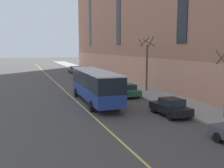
{
  "coord_description": "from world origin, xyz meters",
  "views": [
    {
      "loc": [
        -7.23,
        -26.69,
        5.97
      ],
      "look_at": [
        2.82,
        1.15,
        1.8
      ],
      "focal_mm": 42.0,
      "sensor_mm": 36.0,
      "label": 1
    }
  ],
  "objects_px": {
    "parked_car_black_0": "(91,76)",
    "parked_car_darkgray_4": "(74,70)",
    "street_tree_mid_block": "(147,63)",
    "city_bus": "(95,84)",
    "parked_car_green_2": "(127,90)",
    "parked_car_black_6": "(170,107)",
    "parked_car_white_5": "(109,83)",
    "fire_hydrant": "(93,75)",
    "parked_car_white_1": "(80,72)"
  },
  "relations": [
    {
      "from": "parked_car_white_5",
      "to": "city_bus",
      "type": "bearing_deg",
      "value": -117.63
    },
    {
      "from": "fire_hydrant",
      "to": "parked_car_darkgray_4",
      "type": "bearing_deg",
      "value": 100.38
    },
    {
      "from": "parked_car_black_0",
      "to": "parked_car_green_2",
      "type": "height_order",
      "value": "same"
    },
    {
      "from": "parked_car_black_6",
      "to": "parked_car_green_2",
      "type": "bearing_deg",
      "value": 90.03
    },
    {
      "from": "street_tree_mid_block",
      "to": "parked_car_white_5",
      "type": "bearing_deg",
      "value": 129.06
    },
    {
      "from": "city_bus",
      "to": "street_tree_mid_block",
      "type": "height_order",
      "value": "street_tree_mid_block"
    },
    {
      "from": "parked_car_white_5",
      "to": "fire_hydrant",
      "type": "relative_size",
      "value": 6.59
    },
    {
      "from": "parked_car_white_5",
      "to": "street_tree_mid_block",
      "type": "distance_m",
      "value": 6.67
    },
    {
      "from": "city_bus",
      "to": "fire_hydrant",
      "type": "distance_m",
      "value": 24.65
    },
    {
      "from": "parked_car_darkgray_4",
      "to": "fire_hydrant",
      "type": "bearing_deg",
      "value": -79.62
    },
    {
      "from": "parked_car_green_2",
      "to": "parked_car_black_6",
      "type": "xyz_separation_m",
      "value": [
        0.0,
        -9.79,
        -0.0
      ]
    },
    {
      "from": "parked_car_green_2",
      "to": "parked_car_darkgray_4",
      "type": "distance_m",
      "value": 31.22
    },
    {
      "from": "parked_car_darkgray_4",
      "to": "parked_car_black_6",
      "type": "xyz_separation_m",
      "value": [
        0.12,
        -41.0,
        -0.0
      ]
    },
    {
      "from": "parked_car_white_1",
      "to": "parked_car_darkgray_4",
      "type": "bearing_deg",
      "value": 90.12
    },
    {
      "from": "parked_car_white_1",
      "to": "city_bus",
      "type": "bearing_deg",
      "value": -99.62
    },
    {
      "from": "parked_car_black_6",
      "to": "fire_hydrant",
      "type": "height_order",
      "value": "parked_car_black_6"
    },
    {
      "from": "city_bus",
      "to": "parked_car_black_0",
      "type": "height_order",
      "value": "city_bus"
    },
    {
      "from": "parked_car_white_1",
      "to": "parked_car_white_5",
      "type": "bearing_deg",
      "value": -89.49
    },
    {
      "from": "city_bus",
      "to": "parked_car_green_2",
      "type": "xyz_separation_m",
      "value": [
        4.75,
        2.46,
        -1.26
      ]
    },
    {
      "from": "parked_car_black_6",
      "to": "street_tree_mid_block",
      "type": "height_order",
      "value": "street_tree_mid_block"
    },
    {
      "from": "parked_car_white_5",
      "to": "parked_car_green_2",
      "type": "bearing_deg",
      "value": -90.5
    },
    {
      "from": "parked_car_black_0",
      "to": "parked_car_white_5",
      "type": "height_order",
      "value": "same"
    },
    {
      "from": "city_bus",
      "to": "parked_car_black_6",
      "type": "height_order",
      "value": "city_bus"
    },
    {
      "from": "street_tree_mid_block",
      "to": "parked_car_white_1",
      "type": "bearing_deg",
      "value": 99.66
    },
    {
      "from": "parked_car_green_2",
      "to": "parked_car_black_6",
      "type": "height_order",
      "value": "same"
    },
    {
      "from": "parked_car_darkgray_4",
      "to": "street_tree_mid_block",
      "type": "height_order",
      "value": "street_tree_mid_block"
    },
    {
      "from": "parked_car_white_1",
      "to": "fire_hydrant",
      "type": "bearing_deg",
      "value": -63.8
    },
    {
      "from": "parked_car_darkgray_4",
      "to": "parked_car_white_5",
      "type": "height_order",
      "value": "same"
    },
    {
      "from": "parked_car_white_5",
      "to": "street_tree_mid_block",
      "type": "xyz_separation_m",
      "value": [
        3.72,
        -4.59,
        3.09
      ]
    },
    {
      "from": "parked_car_black_0",
      "to": "parked_car_darkgray_4",
      "type": "distance_m",
      "value": 15.33
    },
    {
      "from": "parked_car_white_1",
      "to": "street_tree_mid_block",
      "type": "xyz_separation_m",
      "value": [
        3.89,
        -22.82,
        3.1
      ]
    },
    {
      "from": "parked_car_darkgray_4",
      "to": "fire_hydrant",
      "type": "height_order",
      "value": "parked_car_darkgray_4"
    },
    {
      "from": "parked_car_white_1",
      "to": "fire_hydrant",
      "type": "xyz_separation_m",
      "value": [
        1.8,
        -3.67,
        -0.29
      ]
    },
    {
      "from": "parked_car_white_1",
      "to": "parked_car_green_2",
      "type": "distance_m",
      "value": 24.96
    },
    {
      "from": "parked_car_black_0",
      "to": "parked_car_darkgray_4",
      "type": "height_order",
      "value": "same"
    },
    {
      "from": "street_tree_mid_block",
      "to": "parked_car_black_0",
      "type": "bearing_deg",
      "value": 105.7
    },
    {
      "from": "parked_car_darkgray_4",
      "to": "parked_car_white_1",
      "type": "bearing_deg",
      "value": -89.88
    },
    {
      "from": "fire_hydrant",
      "to": "parked_car_black_6",
      "type": "bearing_deg",
      "value": -93.13
    },
    {
      "from": "parked_car_black_0",
      "to": "fire_hydrant",
      "type": "relative_size",
      "value": 6.23
    },
    {
      "from": "city_bus",
      "to": "street_tree_mid_block",
      "type": "relative_size",
      "value": 1.68
    },
    {
      "from": "parked_car_darkgray_4",
      "to": "parked_car_black_6",
      "type": "height_order",
      "value": "same"
    },
    {
      "from": "parked_car_white_5",
      "to": "fire_hydrant",
      "type": "height_order",
      "value": "parked_car_white_5"
    },
    {
      "from": "fire_hydrant",
      "to": "city_bus",
      "type": "bearing_deg",
      "value": -105.2
    },
    {
      "from": "city_bus",
      "to": "parked_car_black_0",
      "type": "bearing_deg",
      "value": 75.72
    },
    {
      "from": "parked_car_white_5",
      "to": "fire_hydrant",
      "type": "xyz_separation_m",
      "value": [
        1.64,
        14.56,
        -0.29
      ]
    },
    {
      "from": "city_bus",
      "to": "parked_car_green_2",
      "type": "height_order",
      "value": "city_bus"
    },
    {
      "from": "parked_car_darkgray_4",
      "to": "street_tree_mid_block",
      "type": "bearing_deg",
      "value": -82.36
    },
    {
      "from": "parked_car_black_0",
      "to": "street_tree_mid_block",
      "type": "distance_m",
      "value": 14.61
    },
    {
      "from": "parked_car_black_6",
      "to": "city_bus",
      "type": "bearing_deg",
      "value": 122.96
    },
    {
      "from": "parked_car_black_6",
      "to": "street_tree_mid_block",
      "type": "bearing_deg",
      "value": 72.41
    }
  ]
}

